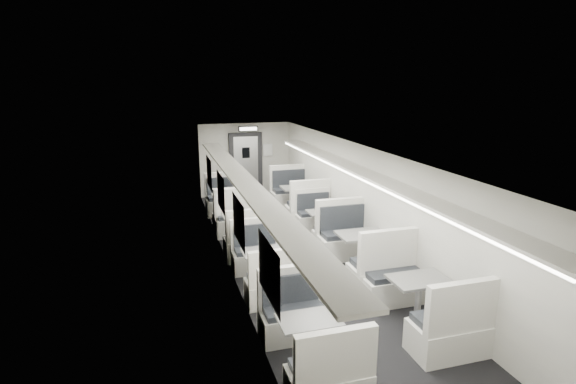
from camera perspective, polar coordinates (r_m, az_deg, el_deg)
room at (r=9.29m, az=1.71°, el=-2.04°), size 3.24×12.24×2.64m
booth_left_a at (r=12.22m, az=-7.36°, el=-2.07°), size 1.10×2.24×1.20m
booth_left_b at (r=10.54m, az=-5.80°, el=-4.74°), size 1.07×2.17×1.16m
booth_left_c at (r=8.56m, az=-3.02°, el=-9.54°), size 0.97×1.97×1.05m
booth_left_d at (r=6.37m, az=2.66°, el=-18.45°), size 0.99×2.00×1.07m
booth_right_a at (r=12.81m, az=1.38°, el=-1.09°), size 1.16×2.36×1.26m
booth_right_b at (r=10.99m, az=4.61°, el=-4.12°), size 0.97×1.97×1.05m
booth_right_c at (r=9.17m, az=9.32°, el=-7.59°), size 1.16×2.36×1.26m
booth_right_d at (r=7.55m, az=16.19°, el=-13.12°), size 1.10×2.24×1.20m
passenger at (r=12.37m, az=-6.09°, el=-0.18°), size 0.63×0.52×1.49m
window_a at (r=12.19m, az=-9.97°, el=2.39°), size 0.02×1.18×0.84m
window_b at (r=10.06m, az=-8.51°, el=-0.03°), size 0.02×1.18×0.84m
window_c at (r=7.97m, az=-6.27°, el=-3.75°), size 0.02×1.18×0.84m
window_d at (r=5.95m, az=-2.43°, el=-10.03°), size 0.02×1.18×0.84m
luggage_rack_left at (r=8.53m, az=-5.60°, el=1.40°), size 0.46×10.40×0.09m
luggage_rack_right at (r=9.30m, az=9.63°, el=2.34°), size 0.46×10.40×0.09m
vestibule_door at (r=14.93m, az=-5.37°, el=3.47°), size 1.10×0.13×2.10m
exit_sign at (r=14.28m, az=-5.10°, el=8.02°), size 0.62×0.12×0.16m
wall_notice at (r=15.00m, az=-2.58°, el=5.35°), size 0.32×0.02×0.40m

